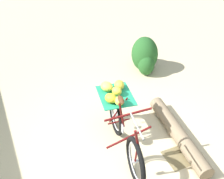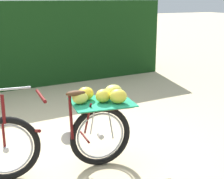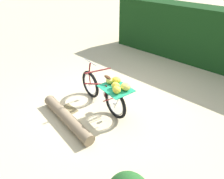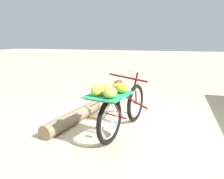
% 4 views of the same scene
% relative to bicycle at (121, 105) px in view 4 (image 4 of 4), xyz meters
% --- Properties ---
extents(ground_plane, '(60.00, 60.00, 0.00)m').
position_rel_bicycle_xyz_m(ground_plane, '(0.07, -0.16, -0.50)').
color(ground_plane, beige).
extents(bicycle, '(1.80, 0.77, 1.03)m').
position_rel_bicycle_xyz_m(bicycle, '(0.00, 0.00, 0.00)').
color(bicycle, black).
rests_on(bicycle, ground_plane).
extents(fallen_log, '(1.82, 0.43, 0.25)m').
position_rel_bicycle_xyz_m(fallen_log, '(0.23, 0.96, -0.38)').
color(fallen_log, '#7F6B51').
rests_on(fallen_log, ground_plane).
extents(leaf_litter_patch, '(0.44, 0.36, 0.01)m').
position_rel_bicycle_xyz_m(leaf_litter_patch, '(0.60, 0.72, -0.50)').
color(leaf_litter_patch, olive).
rests_on(leaf_litter_patch, ground_plane).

